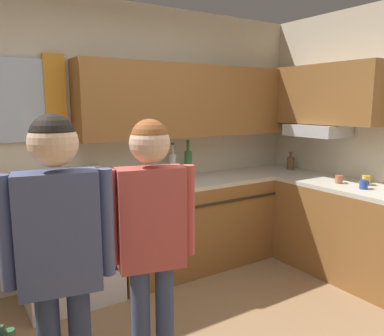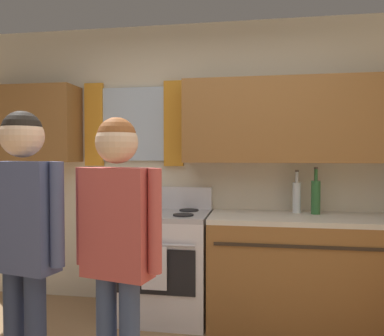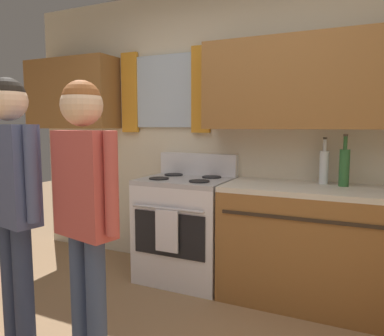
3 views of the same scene
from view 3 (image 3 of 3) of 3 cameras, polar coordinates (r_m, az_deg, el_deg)
back_wall_unit at (r=3.25m, az=8.91°, el=8.31°), size 4.60×0.42×2.60m
stove_oven at (r=3.29m, az=-0.94°, el=-9.10°), size 0.76×0.67×1.10m
bottle_wine_green at (r=2.99m, az=22.61°, el=0.24°), size 0.08×0.08×0.39m
bottle_tall_clear at (r=3.05m, az=19.84°, el=0.27°), size 0.07×0.07×0.37m
adult_holding_child at (r=2.31m, az=-26.23°, el=-2.45°), size 0.49×0.23×1.62m
adult_in_plaid at (r=1.99m, az=-16.33°, el=-4.06°), size 0.48×0.23×1.58m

